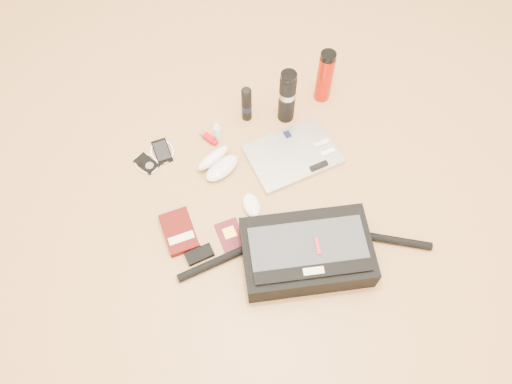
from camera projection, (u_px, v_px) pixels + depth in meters
ground at (276, 214)px, 1.98m from camera, size 4.00×4.00×0.00m
messenger_bag at (306, 252)px, 1.84m from camera, size 0.92×0.44×0.13m
laptop at (293, 154)px, 2.10m from camera, size 0.38×0.27×0.04m
book at (180, 232)px, 1.93m from camera, size 0.14×0.19×0.03m
passport at (230, 235)px, 1.94m from camera, size 0.10×0.14×0.01m
mouse at (252, 205)px, 1.98m from camera, size 0.08×0.12×0.04m
sunglasses_case at (218, 163)px, 2.06m from camera, size 0.20×0.18×0.09m
ipod at (147, 164)px, 2.09m from camera, size 0.11×0.12×0.01m
phone at (162, 151)px, 2.12m from camera, size 0.11×0.13×0.01m
inhaler at (208, 138)px, 2.15m from camera, size 0.05×0.09×0.02m
spray_bottle at (217, 133)px, 2.12m from camera, size 0.03×0.03×0.11m
aerosol_can at (247, 104)px, 2.13m from camera, size 0.06×0.06×0.19m
thermos_black at (287, 96)px, 2.09m from camera, size 0.10×0.10×0.27m
thermos_red at (325, 77)px, 2.15m from camera, size 0.09×0.09×0.27m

